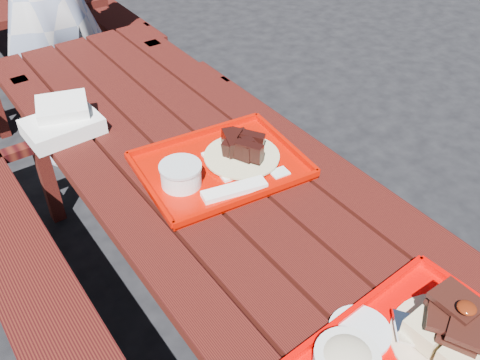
# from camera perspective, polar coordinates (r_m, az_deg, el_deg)

# --- Properties ---
(ground) EXTENTS (60.00, 60.00, 0.00)m
(ground) POSITION_cam_1_polar(r_m,az_deg,el_deg) (2.20, -2.33, -14.83)
(ground) COLOR black
(ground) RESTS_ON ground
(picnic_table_near) EXTENTS (1.41, 2.40, 0.75)m
(picnic_table_near) POSITION_cam_1_polar(r_m,az_deg,el_deg) (1.79, -2.78, -4.06)
(picnic_table_near) COLOR #45150D
(picnic_table_near) RESTS_ON ground
(near_tray) EXTENTS (0.53, 0.44, 0.16)m
(near_tray) POSITION_cam_1_polar(r_m,az_deg,el_deg) (1.23, 18.31, -17.36)
(near_tray) COLOR #DD0200
(near_tray) RESTS_ON picnic_table_near
(far_tray) EXTENTS (0.53, 0.43, 0.08)m
(far_tray) POSITION_cam_1_polar(r_m,az_deg,el_deg) (1.65, -2.23, 1.60)
(far_tray) COLOR #BB0C00
(far_tray) RESTS_ON picnic_table_near
(white_cloth) EXTENTS (0.25, 0.22, 0.10)m
(white_cloth) POSITION_cam_1_polar(r_m,az_deg,el_deg) (1.93, -18.40, 5.98)
(white_cloth) COLOR white
(white_cloth) RESTS_ON picnic_table_near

